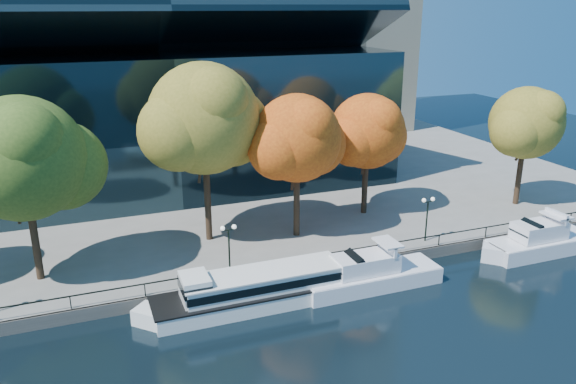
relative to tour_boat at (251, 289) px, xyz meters
name	(u,v)px	position (x,y,z in m)	size (l,w,h in m)	color
ground	(292,304)	(2.77, -0.91, -1.33)	(160.00, 160.00, 0.00)	black
promenade	(190,169)	(2.77, 35.47, -0.83)	(90.00, 67.08, 1.00)	slate
railing	(276,262)	(2.77, 2.34, 0.61)	(88.20, 0.08, 0.99)	black
convention_building	(160,117)	(-1.23, 30.88, 7.18)	(50.00, 24.57, 21.43)	black
tour_boat	(251,289)	(0.00, 0.00, 0.00)	(16.47, 3.67, 3.13)	white
cruiser_near	(365,274)	(9.05, -0.50, -0.22)	(12.31, 3.17, 3.57)	white
cruiser_far	(538,241)	(26.17, -0.37, -0.15)	(11.39, 3.16, 3.72)	white
tree_1	(26,161)	(-14.15, 7.97, 8.93)	(11.25, 9.23, 13.96)	black
tree_2	(206,121)	(-0.32, 10.80, 10.32)	(11.74, 9.63, 15.55)	black
tree_3	(299,140)	(7.26, 8.88, 8.47)	(9.56, 7.84, 12.80)	black
tree_4	(369,133)	(15.72, 11.85, 7.82)	(9.10, 7.46, 11.95)	black
tree_5	(528,125)	(31.90, 8.48, 8.09)	(9.11, 7.47, 12.23)	black
lamp_1	(229,238)	(-0.62, 3.59, 2.65)	(1.26, 0.36, 4.03)	black
lamp_2	(428,209)	(17.23, 3.59, 2.65)	(1.26, 0.36, 4.03)	black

